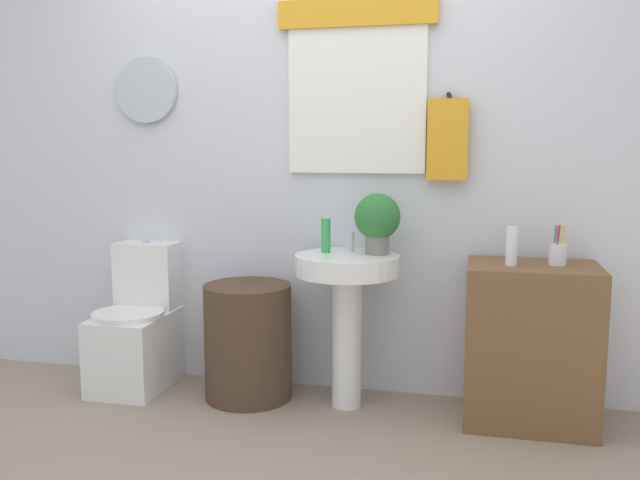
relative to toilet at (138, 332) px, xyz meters
name	(u,v)px	position (x,y,z in m)	size (l,w,h in m)	color
back_wall	(321,147)	(0.97, 0.26, 1.01)	(4.40, 0.18, 2.60)	silver
toilet	(138,332)	(0.00, 0.00, 0.00)	(0.38, 0.51, 0.80)	white
laundry_hamper	(248,341)	(0.65, -0.04, 0.00)	(0.45, 0.45, 0.60)	#4C3828
pedestal_sink	(347,293)	(1.18, -0.04, 0.29)	(0.52, 0.52, 0.78)	white
faucet	(352,242)	(1.18, 0.08, 0.53)	(0.03, 0.03, 0.10)	silver
wooden_cabinet	(530,344)	(2.06, -0.04, 0.08)	(0.60, 0.44, 0.77)	brown
soap_bottle	(326,235)	(1.06, 0.01, 0.56)	(0.05, 0.05, 0.17)	green
potted_plant	(377,219)	(1.32, 0.02, 0.65)	(0.23, 0.23, 0.30)	slate
lotion_bottle	(512,246)	(1.96, -0.08, 0.55)	(0.05, 0.05, 0.18)	white
toothbrush_cup	(558,253)	(2.17, -0.02, 0.52)	(0.08, 0.08, 0.19)	silver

